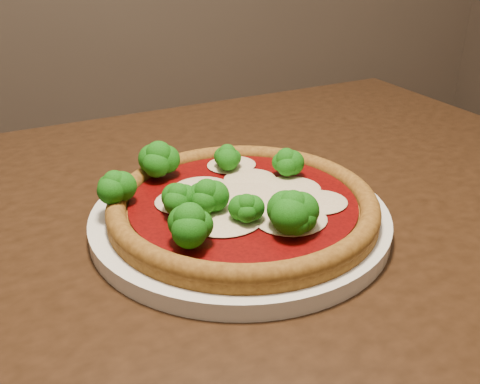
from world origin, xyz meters
name	(u,v)px	position (x,y,z in m)	size (l,w,h in m)	color
dining_table	(209,322)	(-0.03, -0.07, 0.66)	(1.29, 1.06, 0.75)	black
plate	(240,218)	(0.02, -0.03, 0.76)	(0.32, 0.32, 0.02)	silver
pizza	(239,201)	(0.01, -0.04, 0.78)	(0.29, 0.28, 0.06)	#8D5E22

